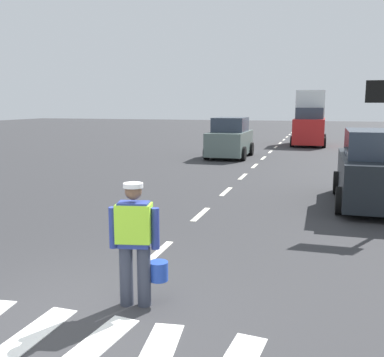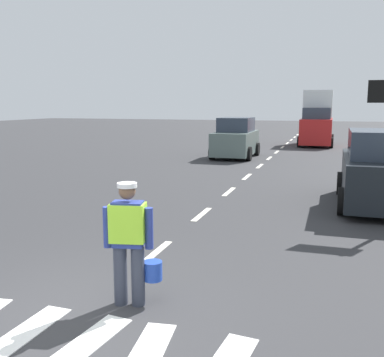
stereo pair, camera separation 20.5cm
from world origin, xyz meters
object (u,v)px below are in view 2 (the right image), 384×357
(road_worker, at_px, (130,238))
(delivery_truck, at_px, (317,120))
(car_parked_curbside, at_px, (379,171))
(car_oncoming_second, at_px, (236,139))

(road_worker, relative_size, delivery_truck, 0.36)
(road_worker, bearing_deg, delivery_truck, 86.69)
(road_worker, height_order, car_parked_curbside, car_parked_curbside)
(delivery_truck, relative_size, car_parked_curbside, 1.09)
(delivery_truck, height_order, car_oncoming_second, delivery_truck)
(road_worker, xyz_separation_m, car_parked_curbside, (3.68, 7.33, 0.00))
(car_parked_curbside, bearing_deg, road_worker, -116.67)
(car_oncoming_second, bearing_deg, road_worker, -82.68)
(road_worker, height_order, car_oncoming_second, car_oncoming_second)
(car_parked_curbside, bearing_deg, delivery_truck, 97.14)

